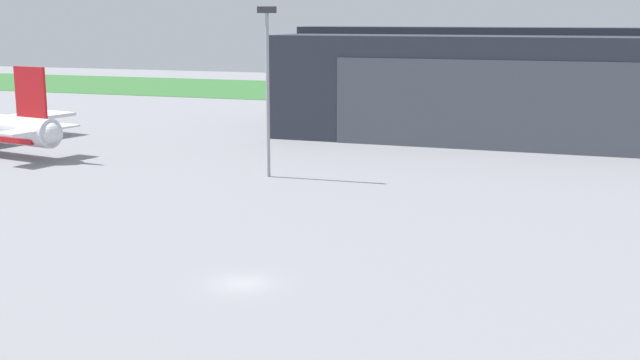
{
  "coord_description": "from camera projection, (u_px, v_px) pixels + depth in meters",
  "views": [
    {
      "loc": [
        25.38,
        -54.51,
        20.08
      ],
      "look_at": [
        -2.25,
        24.51,
        3.31
      ],
      "focal_mm": 46.02,
      "sensor_mm": 36.0,
      "label": 1
    }
  ],
  "objects": [
    {
      "name": "maintenance_hangar",
      "position": [
        591.0,
        87.0,
        134.81
      ],
      "size": [
        100.47,
        35.64,
        18.23
      ],
      "color": "#2D333D",
      "rests_on": "ground_plane"
    },
    {
      "name": "grass_field_strip",
      "position": [
        500.0,
        97.0,
        207.62
      ],
      "size": [
        440.0,
        56.0,
        0.08
      ],
      "primitive_type": "cube",
      "color": "#356E34",
      "rests_on": "ground_plane"
    },
    {
      "name": "ground_plane",
      "position": [
        242.0,
        284.0,
        62.61
      ],
      "size": [
        440.0,
        440.0,
        0.0
      ],
      "primitive_type": "plane",
      "color": "gray"
    },
    {
      "name": "apron_light_mast",
      "position": [
        268.0,
        80.0,
        101.98
      ],
      "size": [
        2.4,
        0.5,
        21.24
      ],
      "color": "#99999E",
      "rests_on": "ground_plane"
    }
  ]
}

